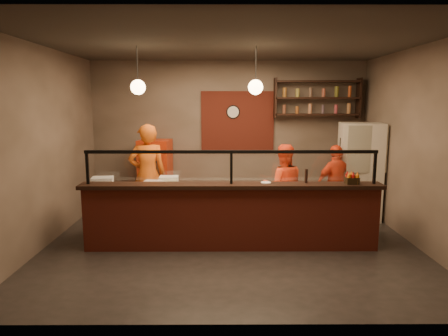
{
  "coord_description": "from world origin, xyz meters",
  "views": [
    {
      "loc": [
        -0.14,
        -6.37,
        2.31
      ],
      "look_at": [
        -0.11,
        0.3,
        1.21
      ],
      "focal_mm": 32.0,
      "sensor_mm": 36.0,
      "label": 1
    }
  ],
  "objects_px": {
    "red_cooler": "(156,175)",
    "pizza_dough": "(218,186)",
    "condiment_caddy": "(352,181)",
    "cook_mid": "(283,187)",
    "pepper_mill": "(306,176)",
    "cook_right": "(336,184)",
    "wall_clock": "(233,112)",
    "fridge": "(359,171)",
    "cook_left": "(148,175)"
  },
  "relations": [
    {
      "from": "cook_mid",
      "to": "fridge",
      "type": "bearing_deg",
      "value": -157.38
    },
    {
      "from": "cook_mid",
      "to": "pizza_dough",
      "type": "bearing_deg",
      "value": 24.62
    },
    {
      "from": "pizza_dough",
      "to": "red_cooler",
      "type": "bearing_deg",
      "value": 125.86
    },
    {
      "from": "condiment_caddy",
      "to": "fridge",
      "type": "bearing_deg",
      "value": 67.73
    },
    {
      "from": "red_cooler",
      "to": "cook_right",
      "type": "bearing_deg",
      "value": -10.26
    },
    {
      "from": "cook_right",
      "to": "pizza_dough",
      "type": "distance_m",
      "value": 2.44
    },
    {
      "from": "cook_right",
      "to": "pepper_mill",
      "type": "distance_m",
      "value": 1.67
    },
    {
      "from": "cook_right",
      "to": "wall_clock",
      "type": "bearing_deg",
      "value": -53.37
    },
    {
      "from": "cook_right",
      "to": "pizza_dough",
      "type": "height_order",
      "value": "cook_right"
    },
    {
      "from": "pepper_mill",
      "to": "red_cooler",
      "type": "bearing_deg",
      "value": 139.31
    },
    {
      "from": "cook_mid",
      "to": "pepper_mill",
      "type": "height_order",
      "value": "cook_mid"
    },
    {
      "from": "condiment_caddy",
      "to": "wall_clock",
      "type": "bearing_deg",
      "value": 122.47
    },
    {
      "from": "cook_left",
      "to": "fridge",
      "type": "distance_m",
      "value": 4.17
    },
    {
      "from": "wall_clock",
      "to": "condiment_caddy",
      "type": "xyz_separation_m",
      "value": [
        1.77,
        -2.78,
        -0.99
      ]
    },
    {
      "from": "wall_clock",
      "to": "pizza_dough",
      "type": "relative_size",
      "value": 0.53
    },
    {
      "from": "cook_left",
      "to": "condiment_caddy",
      "type": "height_order",
      "value": "cook_left"
    },
    {
      "from": "wall_clock",
      "to": "pepper_mill",
      "type": "distance_m",
      "value": 3.04
    },
    {
      "from": "red_cooler",
      "to": "pepper_mill",
      "type": "bearing_deg",
      "value": -35.45
    },
    {
      "from": "cook_mid",
      "to": "pizza_dough",
      "type": "xyz_separation_m",
      "value": [
        -1.19,
        -0.54,
        0.13
      ]
    },
    {
      "from": "cook_right",
      "to": "red_cooler",
      "type": "bearing_deg",
      "value": -34.8
    },
    {
      "from": "cook_right",
      "to": "red_cooler",
      "type": "height_order",
      "value": "red_cooler"
    },
    {
      "from": "pizza_dough",
      "to": "cook_mid",
      "type": "bearing_deg",
      "value": 24.38
    },
    {
      "from": "cook_mid",
      "to": "red_cooler",
      "type": "distance_m",
      "value": 2.9
    },
    {
      "from": "fridge",
      "to": "pepper_mill",
      "type": "distance_m",
      "value": 2.22
    },
    {
      "from": "pizza_dough",
      "to": "pepper_mill",
      "type": "xyz_separation_m",
      "value": [
        1.39,
        -0.48,
        0.26
      ]
    },
    {
      "from": "red_cooler",
      "to": "pizza_dough",
      "type": "bearing_deg",
      "value": -48.9
    },
    {
      "from": "wall_clock",
      "to": "red_cooler",
      "type": "distance_m",
      "value": 2.18
    },
    {
      "from": "cook_left",
      "to": "condiment_caddy",
      "type": "distance_m",
      "value": 3.68
    },
    {
      "from": "wall_clock",
      "to": "pepper_mill",
      "type": "xyz_separation_m",
      "value": [
        1.08,
        -2.69,
        -0.93
      ]
    },
    {
      "from": "fridge",
      "to": "red_cooler",
      "type": "relative_size",
      "value": 1.26
    },
    {
      "from": "pizza_dough",
      "to": "condiment_caddy",
      "type": "relative_size",
      "value": 2.99
    },
    {
      "from": "red_cooler",
      "to": "condiment_caddy",
      "type": "distance_m",
      "value": 4.26
    },
    {
      "from": "fridge",
      "to": "pepper_mill",
      "type": "height_order",
      "value": "fridge"
    },
    {
      "from": "wall_clock",
      "to": "red_cooler",
      "type": "relative_size",
      "value": 0.2
    },
    {
      "from": "wall_clock",
      "to": "fridge",
      "type": "xyz_separation_m",
      "value": [
        2.5,
        -1.0,
        -1.15
      ]
    },
    {
      "from": "wall_clock",
      "to": "fridge",
      "type": "relative_size",
      "value": 0.16
    },
    {
      "from": "pepper_mill",
      "to": "cook_mid",
      "type": "bearing_deg",
      "value": 101.41
    },
    {
      "from": "red_cooler",
      "to": "condiment_caddy",
      "type": "bearing_deg",
      "value": -30.33
    },
    {
      "from": "red_cooler",
      "to": "pepper_mill",
      "type": "height_order",
      "value": "red_cooler"
    },
    {
      "from": "fridge",
      "to": "cook_mid",
      "type": "bearing_deg",
      "value": -148.76
    },
    {
      "from": "fridge",
      "to": "condiment_caddy",
      "type": "distance_m",
      "value": 1.93
    },
    {
      "from": "pizza_dough",
      "to": "pepper_mill",
      "type": "height_order",
      "value": "pepper_mill"
    },
    {
      "from": "pepper_mill",
      "to": "cook_left",
      "type": "bearing_deg",
      "value": 155.11
    },
    {
      "from": "condiment_caddy",
      "to": "pepper_mill",
      "type": "distance_m",
      "value": 0.7
    },
    {
      "from": "wall_clock",
      "to": "cook_right",
      "type": "height_order",
      "value": "wall_clock"
    },
    {
      "from": "cook_right",
      "to": "condiment_caddy",
      "type": "relative_size",
      "value": 7.9
    },
    {
      "from": "pizza_dough",
      "to": "pepper_mill",
      "type": "bearing_deg",
      "value": -19.01
    },
    {
      "from": "fridge",
      "to": "pepper_mill",
      "type": "xyz_separation_m",
      "value": [
        -1.42,
        -1.69,
        0.21
      ]
    },
    {
      "from": "fridge",
      "to": "pizza_dough",
      "type": "xyz_separation_m",
      "value": [
        -2.81,
        -1.21,
        -0.05
      ]
    },
    {
      "from": "red_cooler",
      "to": "pepper_mill",
      "type": "distance_m",
      "value": 3.67
    }
  ]
}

